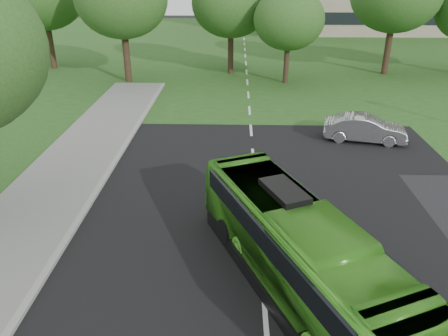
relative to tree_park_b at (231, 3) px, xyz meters
name	(u,v)px	position (x,y,z in m)	size (l,w,h in m)	color
ground	(262,280)	(1.52, -29.51, -6.13)	(160.00, 160.00, 0.00)	black
street_surfaces	(243,92)	(1.14, -6.76, -6.11)	(120.00, 120.00, 0.15)	black
tree_park_b	(231,3)	(0.00, 0.00, 0.00)	(6.94, 6.94, 9.10)	black
tree_park_c	(289,20)	(4.76, -3.59, -0.94)	(5.76, 5.76, 7.65)	black
bus	(298,249)	(2.52, -29.78, -4.72)	(2.37, 10.13, 2.82)	green
sedan	(365,128)	(7.95, -17.05, -5.38)	(1.59, 4.57, 1.51)	#AFB0B4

